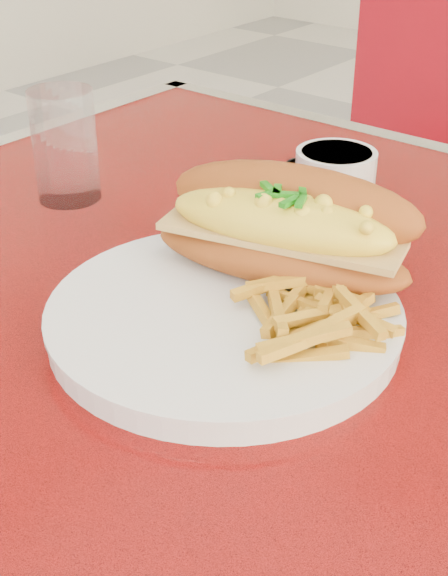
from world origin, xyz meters
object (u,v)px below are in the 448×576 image
Objects in this scene: water_tumbler at (65,146)px; fork at (316,287)px; dinner_plate at (224,318)px; mac_hoagie at (286,227)px; gravy_ramekin at (335,171)px; sauce_cup_left at (307,174)px; diner_table at (368,460)px.

fork is at bearing -4.10° from water_tumbler.
mac_hoagie is at bearing 89.72° from dinner_plate.
gravy_ramekin is at bearing 95.91° from mac_hoagie.
fork is at bearing -54.62° from sauce_cup_left.
mac_hoagie is 0.23m from gravy_ramekin.
mac_hoagie is at bearing -61.03° from sauce_cup_left.
sauce_cup_left reaches higher than diner_table.
mac_hoagie and water_tumbler have the same top height.
gravy_ramekin is (-0.08, 0.30, 0.02)m from dinner_plate.
sauce_cup_left is (-0.04, 0.00, -0.01)m from gravy_ramekin.
mac_hoagie is at bearing 82.65° from fork.
sauce_cup_left is at bearing 137.47° from diner_table.
mac_hoagie is (-0.09, -0.02, 0.22)m from diner_table.
water_tumbler is at bearing -133.58° from sauce_cup_left.
water_tumbler is (-0.30, 0.10, 0.05)m from dinner_plate.
fork is at bearing -154.13° from diner_table.
dinner_plate is 1.31× the size of mac_hoagie.
mac_hoagie reaches higher than dinner_plate.
sauce_cup_left is (-0.16, 0.22, -0.01)m from fork.
diner_table is at bearing -42.53° from sauce_cup_left.
sauce_cup_left is (-0.12, 0.21, -0.05)m from mac_hoagie.
dinner_plate is at bearing -18.41° from water_tumbler.
dinner_plate and fork have the same top height.
fork is 0.25m from gravy_ramekin.
fork is 0.27m from sauce_cup_left.
sauce_cup_left is 0.49× the size of water_tumbler.
fork is (0.04, -0.01, -0.04)m from mac_hoagie.
mac_hoagie reaches higher than gravy_ramekin.
gravy_ramekin is at bearing 41.24° from water_tumbler.
diner_table is at bearing -2.89° from mac_hoagie.
water_tumbler reaches higher than dinner_plate.
sauce_cup_left is at bearing 46.42° from water_tumbler.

